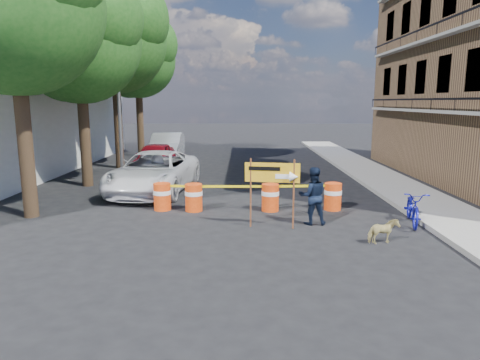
{
  "coord_description": "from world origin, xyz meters",
  "views": [
    {
      "loc": [
        -0.23,
        -10.95,
        3.55
      ],
      "look_at": [
        -0.26,
        1.29,
        1.3
      ],
      "focal_mm": 32.0,
      "sensor_mm": 36.0,
      "label": 1
    }
  ],
  "objects_px": {
    "pedestrian": "(313,196)",
    "sedan_red": "(155,157)",
    "detour_sign": "(280,178)",
    "bicycle": "(414,192)",
    "dog": "(383,231)",
    "barrel_mid_right": "(270,197)",
    "sedan_silver": "(167,146)",
    "barrel_far_right": "(333,196)",
    "barrel_mid_left": "(194,197)",
    "suv_white": "(154,172)",
    "barrel_far_left": "(162,196)"
  },
  "relations": [
    {
      "from": "bicycle",
      "to": "dog",
      "type": "bearing_deg",
      "value": -115.45
    },
    {
      "from": "sedan_red",
      "to": "bicycle",
      "type": "bearing_deg",
      "value": -45.08
    },
    {
      "from": "barrel_far_right",
      "to": "detour_sign",
      "type": "relative_size",
      "value": 0.45
    },
    {
      "from": "detour_sign",
      "to": "barrel_mid_left",
      "type": "bearing_deg",
      "value": 152.81
    },
    {
      "from": "sedan_silver",
      "to": "barrel_far_right",
      "type": "bearing_deg",
      "value": -60.79
    },
    {
      "from": "suv_white",
      "to": "bicycle",
      "type": "bearing_deg",
      "value": -21.87
    },
    {
      "from": "barrel_mid_right",
      "to": "bicycle",
      "type": "xyz_separation_m",
      "value": [
        4.07,
        -1.54,
        0.5
      ]
    },
    {
      "from": "bicycle",
      "to": "sedan_silver",
      "type": "distance_m",
      "value": 17.04
    },
    {
      "from": "pedestrian",
      "to": "dog",
      "type": "relative_size",
      "value": 2.23
    },
    {
      "from": "barrel_far_left",
      "to": "barrel_far_right",
      "type": "relative_size",
      "value": 1.0
    },
    {
      "from": "dog",
      "to": "suv_white",
      "type": "xyz_separation_m",
      "value": [
        -7.04,
        6.32,
        0.48
      ]
    },
    {
      "from": "dog",
      "to": "sedan_red",
      "type": "relative_size",
      "value": 0.18
    },
    {
      "from": "barrel_mid_left",
      "to": "dog",
      "type": "height_order",
      "value": "barrel_mid_left"
    },
    {
      "from": "barrel_far_right",
      "to": "pedestrian",
      "type": "distance_m",
      "value": 1.98
    },
    {
      "from": "barrel_mid_left",
      "to": "suv_white",
      "type": "relative_size",
      "value": 0.16
    },
    {
      "from": "barrel_mid_left",
      "to": "suv_white",
      "type": "distance_m",
      "value": 3.58
    },
    {
      "from": "pedestrian",
      "to": "dog",
      "type": "distance_m",
      "value": 2.38
    },
    {
      "from": "barrel_far_left",
      "to": "bicycle",
      "type": "distance_m",
      "value": 7.84
    },
    {
      "from": "detour_sign",
      "to": "bicycle",
      "type": "distance_m",
      "value": 4.01
    },
    {
      "from": "barrel_mid_right",
      "to": "sedan_silver",
      "type": "bearing_deg",
      "value": 113.78
    },
    {
      "from": "bicycle",
      "to": "dog",
      "type": "relative_size",
      "value": 2.54
    },
    {
      "from": "detour_sign",
      "to": "pedestrian",
      "type": "distance_m",
      "value": 1.25
    },
    {
      "from": "sedan_red",
      "to": "dog",
      "type": "bearing_deg",
      "value": -54.34
    },
    {
      "from": "sedan_red",
      "to": "barrel_mid_left",
      "type": "bearing_deg",
      "value": -69.83
    },
    {
      "from": "barrel_far_left",
      "to": "bicycle",
      "type": "height_order",
      "value": "bicycle"
    },
    {
      "from": "dog",
      "to": "pedestrian",
      "type": "bearing_deg",
      "value": 24.61
    },
    {
      "from": "suv_white",
      "to": "sedan_red",
      "type": "xyz_separation_m",
      "value": [
        -1.01,
        5.25,
        -0.07
      ]
    },
    {
      "from": "barrel_mid_left",
      "to": "sedan_red",
      "type": "distance_m",
      "value": 8.77
    },
    {
      "from": "bicycle",
      "to": "sedan_silver",
      "type": "xyz_separation_m",
      "value": [
        -9.6,
        14.08,
        -0.14
      ]
    },
    {
      "from": "barrel_mid_left",
      "to": "detour_sign",
      "type": "relative_size",
      "value": 0.45
    },
    {
      "from": "barrel_far_right",
      "to": "bicycle",
      "type": "height_order",
      "value": "bicycle"
    },
    {
      "from": "barrel_far_left",
      "to": "dog",
      "type": "relative_size",
      "value": 1.18
    },
    {
      "from": "barrel_mid_right",
      "to": "dog",
      "type": "distance_m",
      "value": 4.23
    },
    {
      "from": "detour_sign",
      "to": "pedestrian",
      "type": "relative_size",
      "value": 1.17
    },
    {
      "from": "barrel_far_right",
      "to": "suv_white",
      "type": "distance_m",
      "value": 7.11
    },
    {
      "from": "pedestrian",
      "to": "sedan_red",
      "type": "bearing_deg",
      "value": -57.79
    },
    {
      "from": "barrel_far_left",
      "to": "pedestrian",
      "type": "distance_m",
      "value": 5.0
    },
    {
      "from": "dog",
      "to": "sedan_silver",
      "type": "bearing_deg",
      "value": 11.43
    },
    {
      "from": "barrel_mid_right",
      "to": "barrel_far_right",
      "type": "distance_m",
      "value": 2.09
    },
    {
      "from": "barrel_mid_left",
      "to": "sedan_red",
      "type": "relative_size",
      "value": 0.21
    },
    {
      "from": "sedan_red",
      "to": "sedan_silver",
      "type": "bearing_deg",
      "value": 92.27
    },
    {
      "from": "detour_sign",
      "to": "suv_white",
      "type": "height_order",
      "value": "detour_sign"
    },
    {
      "from": "bicycle",
      "to": "sedan_red",
      "type": "bearing_deg",
      "value": 147.81
    },
    {
      "from": "barrel_mid_left",
      "to": "sedan_red",
      "type": "height_order",
      "value": "sedan_red"
    },
    {
      "from": "barrel_far_right",
      "to": "detour_sign",
      "type": "height_order",
      "value": "detour_sign"
    },
    {
      "from": "barrel_mid_right",
      "to": "sedan_red",
      "type": "relative_size",
      "value": 0.21
    },
    {
      "from": "barrel_mid_right",
      "to": "suv_white",
      "type": "xyz_separation_m",
      "value": [
        -4.41,
        3.01,
        0.33
      ]
    },
    {
      "from": "pedestrian",
      "to": "sedan_red",
      "type": "xyz_separation_m",
      "value": [
        -6.54,
        9.8,
        -0.12
      ]
    },
    {
      "from": "barrel_mid_left",
      "to": "pedestrian",
      "type": "bearing_deg",
      "value": -22.76
    },
    {
      "from": "pedestrian",
      "to": "sedan_red",
      "type": "height_order",
      "value": "pedestrian"
    }
  ]
}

